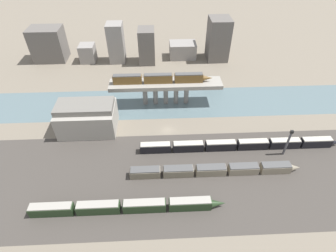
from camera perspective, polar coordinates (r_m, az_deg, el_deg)
ground_plane at (r=105.74m, az=-0.07°, el=-0.89°), size 400.00×400.00×0.00m
railbed_yard at (r=89.19m, az=0.65°, el=-11.13°), size 280.00×42.00×0.01m
river_water at (r=120.50m, az=-0.48°, el=5.05°), size 320.00×23.07×0.01m
bridge at (r=115.57m, az=-0.50°, el=8.64°), size 48.77×8.54×10.89m
train_on_bridge at (r=113.48m, az=-1.52°, el=10.31°), size 42.65×2.60×4.01m
train_yard_near at (r=81.53m, az=-9.05°, el=-16.93°), size 57.61×2.78×3.80m
train_yard_mid at (r=90.42m, az=10.16°, el=-9.40°), size 57.54×3.13×3.41m
train_yard_far at (r=100.50m, az=15.38°, el=-3.98°), size 75.06×2.67×3.74m
warehouse_building at (r=107.52m, az=-17.17°, el=1.82°), size 22.11×14.45×12.25m
signal_tower at (r=101.30m, az=24.58°, el=-3.28°), size 1.00×0.77×11.36m
city_block_far_left at (r=168.78m, az=-24.58°, el=15.91°), size 17.61×12.89×18.30m
city_block_left at (r=160.93m, az=-17.08°, el=14.94°), size 8.34×8.97×9.72m
city_block_center at (r=155.08m, az=-11.23°, el=17.33°), size 8.57×9.73×21.31m
city_block_right at (r=152.22m, az=-4.66°, el=16.98°), size 8.78×11.56×18.83m
city_block_far_right at (r=159.51m, az=3.20°, el=16.19°), size 15.10×10.84×8.64m
city_block_tall at (r=157.49m, az=10.87°, el=18.09°), size 11.54×13.23×23.08m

